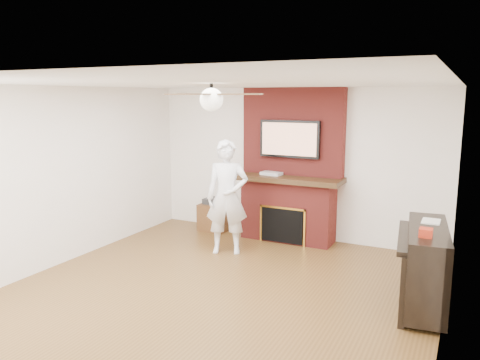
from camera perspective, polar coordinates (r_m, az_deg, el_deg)
The scene contains 12 objects.
room_shell at distance 5.40m, azimuth -3.38°, elevation -1.68°, with size 5.36×5.86×2.86m.
fireplace at distance 7.72m, azimuth 6.09°, elevation -0.05°, with size 1.78×0.64×2.50m.
tv at distance 7.59m, azimuth 6.06°, elevation 4.99°, with size 1.00×0.08×0.60m.
ceiling_fan at distance 5.29m, azimuth -3.50°, elevation 9.87°, with size 1.21×1.21×0.31m.
person at distance 7.03m, azimuth -1.58°, elevation -2.10°, with size 0.63×0.42×1.73m, color white.
side_table at distance 8.38m, azimuth -2.98°, elevation -4.31°, with size 0.50×0.50×0.57m.
piano at distance 5.72m, azimuth 21.66°, elevation -9.56°, with size 0.67×1.45×1.01m.
cable_box at distance 7.72m, azimuth 3.85°, elevation 0.80°, with size 0.34×0.19×0.05m, color silver.
candle_orange at distance 7.79m, azimuth 4.25°, elevation -6.97°, with size 0.07×0.07×0.13m, color orange.
candle_green at distance 7.77m, azimuth 5.45°, elevation -7.22°, with size 0.07×0.07×0.09m, color #2C6E31.
candle_cream at distance 7.75m, azimuth 5.76°, elevation -7.13°, with size 0.08×0.08×0.12m, color #FAF6C7.
candle_blue at distance 7.67m, azimuth 7.38°, elevation -7.51°, with size 0.06×0.06×0.08m, color #34569C.
Camera 1 is at (2.64, -4.58, 2.36)m, focal length 35.00 mm.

